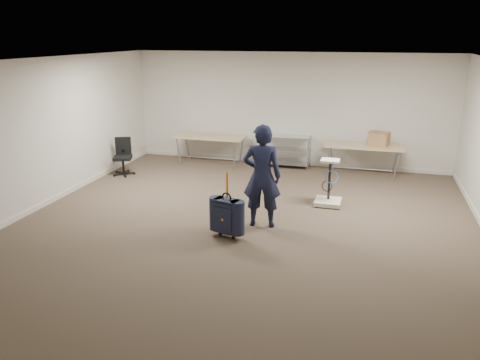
% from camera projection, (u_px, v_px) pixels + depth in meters
% --- Properties ---
extents(ground, '(9.00, 9.00, 0.00)m').
position_uv_depth(ground, '(240.00, 230.00, 7.98)').
color(ground, '#413427').
rests_on(ground, ground).
extents(room_shell, '(8.00, 9.00, 9.00)m').
position_uv_depth(room_shell, '(259.00, 201.00, 9.23)').
color(room_shell, beige).
rests_on(room_shell, ground).
extents(folding_table_left, '(1.80, 0.75, 0.73)m').
position_uv_depth(folding_table_left, '(210.00, 138.00, 11.90)').
color(folding_table_left, tan).
rests_on(folding_table_left, ground).
extents(folding_table_right, '(1.80, 0.75, 0.73)m').
position_uv_depth(folding_table_right, '(364.00, 147.00, 10.92)').
color(folding_table_right, tan).
rests_on(folding_table_right, ground).
extents(wire_shelf, '(1.22, 0.47, 0.80)m').
position_uv_depth(wire_shelf, '(285.00, 150.00, 11.71)').
color(wire_shelf, silver).
rests_on(wire_shelf, ground).
extents(person, '(0.70, 0.51, 1.80)m').
position_uv_depth(person, '(262.00, 176.00, 7.93)').
color(person, black).
rests_on(person, ground).
extents(suitcase, '(0.46, 0.34, 1.12)m').
position_uv_depth(suitcase, '(227.00, 216.00, 7.60)').
color(suitcase, black).
rests_on(suitcase, ground).
extents(office_chair, '(0.53, 0.54, 0.87)m').
position_uv_depth(office_chair, '(123.00, 164.00, 11.11)').
color(office_chair, black).
rests_on(office_chair, ground).
extents(equipment_cart, '(0.50, 0.50, 0.92)m').
position_uv_depth(equipment_cart, '(328.00, 193.00, 9.12)').
color(equipment_cart, beige).
rests_on(equipment_cart, ground).
extents(cardboard_box, '(0.51, 0.45, 0.32)m').
position_uv_depth(cardboard_box, '(379.00, 139.00, 10.81)').
color(cardboard_box, '#996C47').
rests_on(cardboard_box, folding_table_right).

